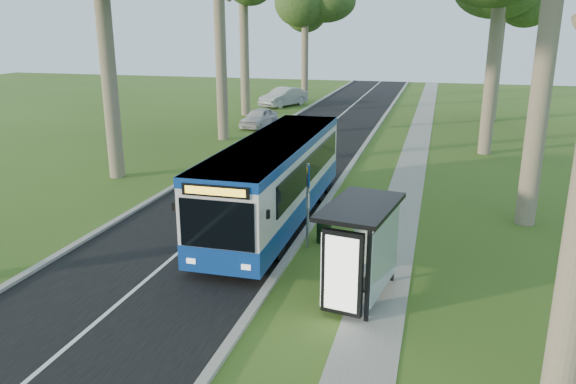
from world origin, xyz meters
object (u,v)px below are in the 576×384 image
Objects in this scene: litter_bin at (324,229)px; car_white at (259,118)px; car_silver at (284,97)px; bus_stop_sign at (308,197)px; bus_shelter at (363,238)px; bus at (276,179)px.

car_white reaches higher than litter_bin.
car_white is 0.79× the size of car_silver.
car_silver is (-10.18, 31.47, 0.36)m from litter_bin.
car_white is at bearing 113.50° from litter_bin.
car_white is (-8.58, 21.31, -1.07)m from bus_stop_sign.
car_silver is at bearing 107.92° from litter_bin.
bus_shelter is (2.22, -3.34, 0.07)m from bus_stop_sign.
bus is at bearing 141.60° from litter_bin.
car_white is at bearing 89.10° from bus_stop_sign.
bus_stop_sign reaches higher than car_white.
bus_stop_sign reaches higher than bus_shelter.
bus_stop_sign is 0.88× the size of bus_shelter.
car_white is 10.84m from car_silver.
bus is 30.83m from car_silver.
bus reaches higher than litter_bin.
bus is at bearing -51.01° from car_silver.
bus is 12.56× the size of litter_bin.
bus_shelter is 0.64× the size of car_silver.
bus reaches higher than car_silver.
bus reaches higher than bus_shelter.
litter_bin is at bearing 123.83° from bus_shelter.
bus_stop_sign is 33.55m from car_silver.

